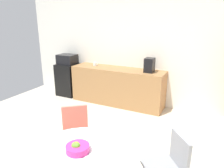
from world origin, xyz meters
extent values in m
cube|color=white|center=(0.00, 3.00, 1.30)|extent=(6.00, 0.10, 2.60)
cube|color=#9E7042|center=(-0.25, 2.65, 0.45)|extent=(2.31, 0.60, 0.90)
cube|color=black|center=(-1.75, 2.65, 0.43)|extent=(0.54, 0.54, 0.87)
cube|color=black|center=(-1.75, 2.65, 1.00)|extent=(0.48, 0.38, 0.26)
cylinder|color=white|center=(0.79, -0.41, 0.73)|extent=(1.18, 1.18, 0.03)
cylinder|color=silver|center=(0.43, 0.27, 0.21)|extent=(0.02, 0.02, 0.42)
cylinder|color=silver|center=(0.18, 0.07, 0.21)|extent=(0.02, 0.02, 0.42)
cylinder|color=silver|center=(0.23, 0.51, 0.21)|extent=(0.02, 0.02, 0.42)
cylinder|color=silver|center=(-0.02, 0.31, 0.21)|extent=(0.02, 0.02, 0.42)
cube|color=#DB7260|center=(0.21, 0.29, 0.44)|extent=(0.59, 0.59, 0.03)
cube|color=#DB7260|center=(0.08, 0.44, 0.64)|extent=(0.32, 0.27, 0.38)
cube|color=gray|center=(1.65, 0.28, 0.64)|extent=(0.27, 0.32, 0.38)
cylinder|color=#D8338C|center=(0.71, -0.36, 0.78)|extent=(0.25, 0.25, 0.07)
sphere|color=yellow|center=(0.70, -0.36, 0.82)|extent=(0.07, 0.07, 0.07)
sphere|color=#66B233|center=(0.69, -0.37, 0.82)|extent=(0.07, 0.07, 0.07)
sphere|color=#66B233|center=(0.69, -0.38, 0.82)|extent=(0.07, 0.07, 0.07)
sphere|color=#66B233|center=(0.71, -0.37, 0.82)|extent=(0.07, 0.07, 0.07)
cylinder|color=white|center=(-0.90, 2.67, 0.95)|extent=(0.08, 0.08, 0.09)
torus|color=white|center=(-0.84, 2.67, 0.95)|extent=(0.06, 0.01, 0.06)
cube|color=black|center=(0.54, 2.65, 1.06)|extent=(0.20, 0.24, 0.32)
camera|label=1|loc=(1.89, -1.92, 2.08)|focal=34.30mm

